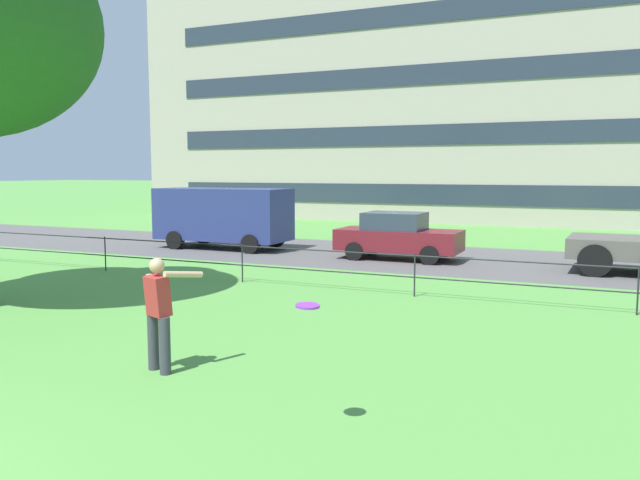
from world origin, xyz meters
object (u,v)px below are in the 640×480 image
at_px(person_thrower, 159,311).
at_px(panel_van_far_right, 223,215).
at_px(apartment_building_background, 457,60).
at_px(frisbee, 308,306).
at_px(car_maroon_left, 398,236).

bearing_deg(person_thrower, panel_van_far_right, 119.39).
relative_size(person_thrower, panel_van_far_right, 0.33).
relative_size(person_thrower, apartment_building_background, 0.04).
height_order(person_thrower, frisbee, person_thrower).
relative_size(frisbee, panel_van_far_right, 0.08).
relative_size(person_thrower, car_maroon_left, 0.41).
bearing_deg(car_maroon_left, person_thrower, -88.03).
height_order(person_thrower, apartment_building_background, apartment_building_background).
xyz_separation_m(panel_van_far_right, car_maroon_left, (6.82, -0.16, -0.49)).
distance_m(panel_van_far_right, car_maroon_left, 6.84).
height_order(panel_van_far_right, apartment_building_background, apartment_building_background).
bearing_deg(panel_van_far_right, person_thrower, -60.61).
bearing_deg(person_thrower, car_maroon_left, 91.97).
distance_m(frisbee, car_maroon_left, 14.24).
bearing_deg(apartment_building_background, frisbee, -79.89).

